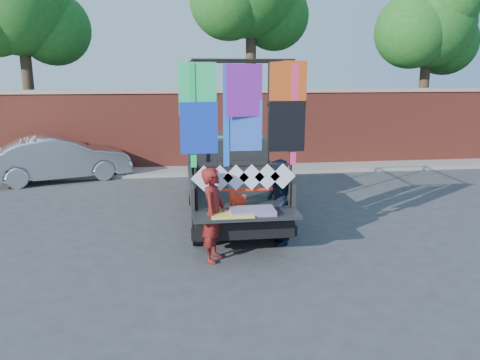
{
  "coord_description": "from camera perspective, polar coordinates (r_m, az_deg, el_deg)",
  "views": [
    {
      "loc": [
        -1.54,
        -8.45,
        3.21
      ],
      "look_at": [
        -0.47,
        -0.18,
        1.25
      ],
      "focal_mm": 35.0,
      "sensor_mm": 36.0,
      "label": 1
    }
  ],
  "objects": [
    {
      "name": "man",
      "position": [
        8.73,
        4.64,
        -2.77
      ],
      "size": [
        0.61,
        0.78,
        1.61
      ],
      "primitive_type": "imported",
      "rotation": [
        0.0,
        0.0,
        -1.57
      ],
      "color": "#152035",
      "rests_on": "ground"
    },
    {
      "name": "pickup_truck",
      "position": [
        10.8,
        -1.46,
        0.64
      ],
      "size": [
        2.15,
        5.39,
        3.39
      ],
      "color": "black",
      "rests_on": "ground"
    },
    {
      "name": "tree_left",
      "position": [
        17.39,
        -25.2,
        18.34
      ],
      "size": [
        4.2,
        3.3,
        7.05
      ],
      "color": "#38281C",
      "rests_on": "ground"
    },
    {
      "name": "brick_wall",
      "position": [
        15.64,
        -1.69,
        6.32
      ],
      "size": [
        30.0,
        0.45,
        2.61
      ],
      "color": "#983B2C",
      "rests_on": "ground"
    },
    {
      "name": "woman",
      "position": [
        7.96,
        -3.24,
        -4.26
      ],
      "size": [
        0.56,
        0.69,
        1.63
      ],
      "primitive_type": "imported",
      "rotation": [
        0.0,
        0.0,
        1.24
      ],
      "color": "maroon",
      "rests_on": "ground"
    },
    {
      "name": "sedan",
      "position": [
        14.87,
        -21.08,
        2.46
      ],
      "size": [
        4.22,
        2.57,
        1.31
      ],
      "primitive_type": "imported",
      "rotation": [
        0.0,
        0.0,
        1.89
      ],
      "color": "silver",
      "rests_on": "ground"
    },
    {
      "name": "curb",
      "position": [
        15.16,
        -1.4,
        1.25
      ],
      "size": [
        30.0,
        1.2,
        0.12
      ],
      "primitive_type": "cube",
      "color": "gray",
      "rests_on": "ground"
    },
    {
      "name": "streamer_bundle",
      "position": [
        8.26,
        0.21,
        -2.47
      ],
      "size": [
        0.91,
        0.07,
        0.63
      ],
      "color": "#FF280D",
      "rests_on": "ground"
    },
    {
      "name": "tree_right",
      "position": [
        18.94,
        22.24,
        16.97
      ],
      "size": [
        4.2,
        3.3,
        6.62
      ],
      "color": "#38281C",
      "rests_on": "ground"
    },
    {
      "name": "ground",
      "position": [
        9.17,
        2.77,
        -7.27
      ],
      "size": [
        90.0,
        90.0,
        0.0
      ],
      "primitive_type": "plane",
      "color": "#38383A",
      "rests_on": "ground"
    }
  ]
}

